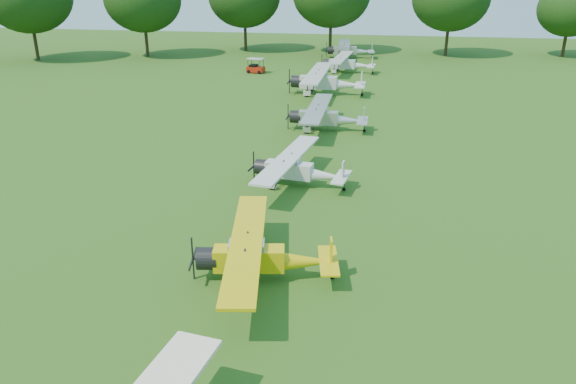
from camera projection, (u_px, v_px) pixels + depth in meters
name	position (u px, v px, depth m)	size (l,w,h in m)	color
ground	(264.00, 204.00, 30.11)	(160.00, 160.00, 0.00)	#215916
tree_belt	(335.00, 53.00, 26.68)	(137.36, 130.27, 14.52)	black
aircraft_2	(260.00, 255.00, 22.57)	(6.02, 9.53, 1.87)	#D8BC09
aircraft_3	(296.00, 168.00, 32.31)	(5.81, 9.22, 1.81)	silver
aircraft_4	(325.00, 116.00, 43.14)	(6.26, 9.93, 1.97)	silver
aircraft_5	(324.00, 80.00, 55.04)	(7.61, 12.09, 2.39)	silver
aircraft_6	(346.00, 63.00, 66.38)	(6.46, 10.29, 2.02)	silver
aircraft_7	(349.00, 49.00, 76.75)	(6.65, 10.60, 2.08)	silver
golf_cart	(255.00, 68.00, 66.46)	(2.20, 1.61, 1.70)	#AE1F0C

